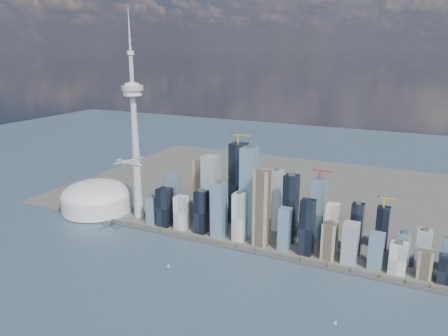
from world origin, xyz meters
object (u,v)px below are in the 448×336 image
at_px(needle_tower, 135,134).
at_px(sailboat_east, 335,323).
at_px(airplane, 129,162).
at_px(dome_stadium, 97,198).
at_px(sailboat_west, 168,266).

relative_size(needle_tower, sailboat_east, 54.91).
bearing_deg(airplane, needle_tower, 133.34).
xyz_separation_m(dome_stadium, sailboat_east, (735.09, -241.40, -36.22)).
bearing_deg(sailboat_west, sailboat_east, -9.57).
height_order(dome_stadium, sailboat_east, dome_stadium).
xyz_separation_m(airplane, sailboat_west, (97.19, -9.99, -215.15)).
xyz_separation_m(sailboat_west, sailboat_east, (366.10, -45.80, -0.16)).
xyz_separation_m(dome_stadium, sailboat_west, (368.99, -195.60, -36.07)).
distance_m(needle_tower, airplane, 236.51).
bearing_deg(sailboat_east, airplane, -177.05).
distance_m(dome_stadium, sailboat_east, 774.56).
bearing_deg(needle_tower, sailboat_west, -41.92).
bearing_deg(sailboat_west, needle_tower, 135.64).
relative_size(needle_tower, airplane, 6.90).
distance_m(needle_tower, sailboat_east, 686.62).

